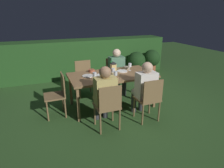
# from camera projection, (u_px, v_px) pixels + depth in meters

# --- Properties ---
(ground_plane) EXTENTS (16.00, 16.00, 0.00)m
(ground_plane) POSITION_uv_depth(u_px,v_px,m) (112.00, 105.00, 4.42)
(ground_plane) COLOR #2D5123
(dining_table) EXTENTS (1.84, 0.96, 0.75)m
(dining_table) POSITION_uv_depth(u_px,v_px,m) (112.00, 77.00, 4.18)
(dining_table) COLOR olive
(dining_table) RESTS_ON ground
(chair_head_near) EXTENTS (0.40, 0.42, 0.87)m
(chair_head_near) POSITION_uv_depth(u_px,v_px,m) (58.00, 93.00, 3.86)
(chair_head_near) COLOR brown
(chair_head_near) RESTS_ON ground
(chair_side_right_a) EXTENTS (0.42, 0.40, 0.87)m
(chair_side_right_a) POSITION_uv_depth(u_px,v_px,m) (84.00, 76.00, 4.87)
(chair_side_right_a) COLOR brown
(chair_side_right_a) RESTS_ON ground
(chair_side_left_a) EXTENTS (0.42, 0.40, 0.87)m
(chair_side_left_a) POSITION_uv_depth(u_px,v_px,m) (108.00, 105.00, 3.35)
(chair_side_left_a) COLOR brown
(chair_side_left_a) RESTS_ON ground
(person_in_mustard) EXTENTS (0.38, 0.47, 1.15)m
(person_in_mustard) POSITION_uv_depth(u_px,v_px,m) (104.00, 93.00, 3.47)
(person_in_mustard) COLOR tan
(person_in_mustard) RESTS_ON ground
(chair_side_right_b) EXTENTS (0.42, 0.40, 0.87)m
(chair_side_right_b) POSITION_uv_depth(u_px,v_px,m) (115.00, 73.00, 5.16)
(chair_side_right_b) COLOR brown
(chair_side_right_b) RESTS_ON ground
(person_in_green) EXTENTS (0.38, 0.47, 1.15)m
(person_in_green) POSITION_uv_depth(u_px,v_px,m) (117.00, 69.00, 4.93)
(person_in_green) COLOR #4C7A5B
(person_in_green) RESTS_ON ground
(chair_side_left_b) EXTENTS (0.42, 0.40, 0.87)m
(chair_side_left_b) POSITION_uv_depth(u_px,v_px,m) (149.00, 98.00, 3.64)
(chair_side_left_b) COLOR brown
(chair_side_left_b) RESTS_ON ground
(person_in_cream) EXTENTS (0.38, 0.47, 1.15)m
(person_in_cream) POSITION_uv_depth(u_px,v_px,m) (144.00, 87.00, 3.76)
(person_in_cream) COLOR white
(person_in_cream) RESTS_ON ground
(lantern_centerpiece) EXTENTS (0.15, 0.15, 0.27)m
(lantern_centerpiece) POSITION_uv_depth(u_px,v_px,m) (113.00, 67.00, 4.18)
(lantern_centerpiece) COLOR black
(lantern_centerpiece) RESTS_ON dining_table
(green_bottle_on_table) EXTENTS (0.07, 0.07, 0.29)m
(green_bottle_on_table) POSITION_uv_depth(u_px,v_px,m) (111.00, 65.00, 4.46)
(green_bottle_on_table) COLOR #1E5B2D
(green_bottle_on_table) RESTS_ON dining_table
(wine_glass_a) EXTENTS (0.08, 0.08, 0.17)m
(wine_glass_a) POSITION_uv_depth(u_px,v_px,m) (130.00, 65.00, 4.41)
(wine_glass_a) COLOR silver
(wine_glass_a) RESTS_ON dining_table
(wine_glass_b) EXTENTS (0.08, 0.08, 0.17)m
(wine_glass_b) POSITION_uv_depth(u_px,v_px,m) (116.00, 74.00, 3.81)
(wine_glass_b) COLOR silver
(wine_glass_b) RESTS_ON dining_table
(wine_glass_c) EXTENTS (0.08, 0.08, 0.17)m
(wine_glass_c) POSITION_uv_depth(u_px,v_px,m) (113.00, 71.00, 4.02)
(wine_glass_c) COLOR silver
(wine_glass_c) RESTS_ON dining_table
(wine_glass_d) EXTENTS (0.08, 0.08, 0.17)m
(wine_glass_d) POSITION_uv_depth(u_px,v_px,m) (107.00, 75.00, 3.71)
(wine_glass_d) COLOR silver
(wine_glass_d) RESTS_ON dining_table
(wine_glass_e) EXTENTS (0.08, 0.08, 0.17)m
(wine_glass_e) POSITION_uv_depth(u_px,v_px,m) (95.00, 75.00, 3.74)
(wine_glass_e) COLOR silver
(wine_glass_e) RESTS_ON dining_table
(plate_a) EXTENTS (0.24, 0.24, 0.01)m
(plate_a) POSITION_uv_depth(u_px,v_px,m) (88.00, 76.00, 4.04)
(plate_a) COLOR silver
(plate_a) RESTS_ON dining_table
(plate_b) EXTENTS (0.25, 0.25, 0.01)m
(plate_b) POSITION_uv_depth(u_px,v_px,m) (102.00, 75.00, 4.09)
(plate_b) COLOR white
(plate_b) RESTS_ON dining_table
(plate_c) EXTENTS (0.22, 0.22, 0.01)m
(plate_c) POSITION_uv_depth(u_px,v_px,m) (147.00, 73.00, 4.26)
(plate_c) COLOR white
(plate_c) RESTS_ON dining_table
(plate_d) EXTENTS (0.24, 0.24, 0.01)m
(plate_d) POSITION_uv_depth(u_px,v_px,m) (122.00, 71.00, 4.37)
(plate_d) COLOR white
(plate_d) RESTS_ON dining_table
(bowl_olives) EXTENTS (0.15, 0.15, 0.05)m
(bowl_olives) POSITION_uv_depth(u_px,v_px,m) (126.00, 68.00, 4.57)
(bowl_olives) COLOR #BCAD8E
(bowl_olives) RESTS_ON dining_table
(bowl_bread) EXTENTS (0.15, 0.15, 0.05)m
(bowl_bread) POSITION_uv_depth(u_px,v_px,m) (104.00, 70.00, 4.37)
(bowl_bread) COLOR #9E5138
(bowl_bread) RESTS_ON dining_table
(bowl_salad) EXTENTS (0.14, 0.14, 0.06)m
(bowl_salad) POSITION_uv_depth(u_px,v_px,m) (92.00, 70.00, 4.33)
(bowl_salad) COLOR #9E5138
(bowl_salad) RESTS_ON dining_table
(hedge_backdrop) EXTENTS (5.58, 0.76, 1.19)m
(hedge_backdrop) POSITION_uv_depth(u_px,v_px,m) (84.00, 58.00, 6.44)
(hedge_backdrop) COLOR #234C1E
(hedge_backdrop) RESTS_ON ground
(potted_plant_by_hedge) EXTENTS (0.61, 0.61, 0.80)m
(potted_plant_by_hedge) POSITION_uv_depth(u_px,v_px,m) (136.00, 62.00, 6.39)
(potted_plant_by_hedge) COLOR brown
(potted_plant_by_hedge) RESTS_ON ground
(potted_plant_corner) EXTENTS (0.57, 0.57, 0.83)m
(potted_plant_corner) POSITION_uv_depth(u_px,v_px,m) (152.00, 60.00, 6.60)
(potted_plant_corner) COLOR #9E5133
(potted_plant_corner) RESTS_ON ground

